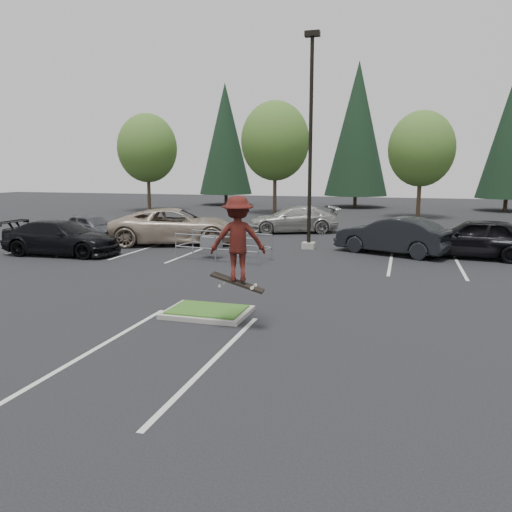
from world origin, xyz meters
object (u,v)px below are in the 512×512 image
(decid_c, at_px, (421,151))
(cart_corral, at_px, (214,242))
(decid_a, at_px, (148,150))
(conif_c, at_px, (511,136))
(car_l_tan, at_px, (174,226))
(car_l_black, at_px, (61,238))
(car_r_black, at_px, (475,238))
(car_r_charc, at_px, (393,236))
(decid_b, at_px, (275,144))
(conif_a, at_px, (225,139))
(car_l_grey, at_px, (91,227))
(conif_b, at_px, (357,129))
(car_far_silver, at_px, (294,219))
(light_pole, at_px, (310,154))
(skateboarder, at_px, (237,239))

(decid_c, xyz_separation_m, cart_corral, (-8.94, -21.77, -4.54))
(decid_a, distance_m, conif_c, 33.40)
(car_l_tan, relative_size, car_l_black, 1.24)
(car_l_black, distance_m, car_r_black, 18.55)
(conif_c, relative_size, car_r_charc, 2.41)
(decid_b, relative_size, conif_c, 0.77)
(conif_a, bearing_deg, car_l_grey, -85.00)
(decid_a, bearing_deg, conif_a, 68.09)
(car_l_black, relative_size, car_r_black, 1.04)
(conif_b, relative_size, car_l_grey, 3.42)
(decid_a, height_order, car_l_tan, decid_a)
(car_l_tan, xyz_separation_m, car_far_silver, (4.98, 6.50, -0.12))
(decid_b, relative_size, conif_b, 0.66)
(decid_c, bearing_deg, conif_b, 119.32)
(light_pole, height_order, cart_corral, light_pole)
(conif_a, bearing_deg, decid_a, -111.91)
(conif_b, distance_m, car_r_charc, 30.17)
(conif_b, relative_size, car_r_charc, 2.79)
(light_pole, bearing_deg, cart_corral, -131.27)
(conif_c, xyz_separation_m, car_r_black, (-6.00, -28.00, -5.96))
(decid_c, distance_m, car_l_tan, 22.60)
(decid_a, bearing_deg, car_l_black, -70.83)
(conif_b, bearing_deg, decid_a, -149.83)
(conif_b, xyz_separation_m, cart_corral, (-2.95, -32.43, -7.13))
(light_pole, distance_m, car_r_charc, 5.47)
(conif_a, bearing_deg, car_r_black, -52.33)
(car_l_black, relative_size, car_far_silver, 0.97)
(conif_a, bearing_deg, car_r_charc, -57.01)
(skateboarder, distance_m, car_far_silver, 19.25)
(decid_a, height_order, decid_b, decid_b)
(decid_b, distance_m, car_far_silver, 14.30)
(cart_corral, bearing_deg, conif_a, 117.47)
(light_pole, bearing_deg, decid_a, 135.75)
(decid_a, height_order, decid_c, decid_a)
(cart_corral, xyz_separation_m, skateboarder, (4.15, -9.07, 1.51))
(light_pole, height_order, decid_a, light_pole)
(conif_a, height_order, car_far_silver, conif_a)
(conif_a, bearing_deg, decid_b, -49.83)
(cart_corral, height_order, car_far_silver, car_far_silver)
(light_pole, height_order, car_l_tan, light_pole)
(conif_c, bearing_deg, cart_corral, -118.34)
(decid_b, distance_m, car_l_grey, 20.58)
(conif_b, distance_m, conif_c, 14.07)
(conif_c, relative_size, car_r_black, 2.40)
(decid_a, distance_m, conif_a, 10.85)
(cart_corral, height_order, skateboarder, skateboarder)
(decid_a, relative_size, decid_b, 0.92)
(light_pole, distance_m, decid_a, 25.86)
(decid_c, bearing_deg, cart_corral, -112.33)
(light_pole, bearing_deg, car_r_black, -3.81)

